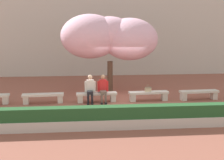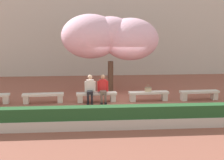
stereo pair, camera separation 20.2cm
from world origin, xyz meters
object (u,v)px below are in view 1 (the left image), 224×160
Objects in this scene: handbag at (148,89)px; stone_bench_center at (97,96)px; stone_bench_near_east at (149,94)px; stone_bench_east_end at (199,93)px; person_seated_right at (103,87)px; cherry_tree_main at (109,37)px; stone_bench_near_west at (43,97)px; person_seated_left at (90,88)px.

stone_bench_center is at bearing 179.83° from handbag.
stone_bench_center is 2.45m from handbag.
stone_bench_near_east and stone_bench_east_end have the same top height.
person_seated_right is (0.30, -0.05, 0.39)m from stone_bench_center.
stone_bench_near_east is at bearing 0.00° from stone_bench_center.
person_seated_right is 0.25× the size of cherry_tree_main.
stone_bench_near_west and stone_bench_near_east have the same top height.
person_seated_right is at bearing -178.76° from handbag.
stone_bench_near_west is 2.80m from person_seated_right.
stone_bench_east_end is 2.52m from handbag.
person_seated_left is at bearing -1.41° from stone_bench_near_west.
stone_bench_east_end is at bearing -29.79° from cherry_tree_main.
person_seated_left is at bearing 179.99° from person_seated_right.
person_seated_right reaches higher than stone_bench_center.
stone_bench_near_east is 0.37× the size of cherry_tree_main.
handbag reaches higher than stone_bench_near_east.
person_seated_left and person_seated_right have the same top height.
cherry_tree_main is at bearing 150.21° from stone_bench_east_end.
stone_bench_center is 1.48× the size of person_seated_right.
handbag is (-2.51, -0.01, 0.27)m from stone_bench_east_end.
stone_bench_center and stone_bench_east_end have the same top height.
cherry_tree_main is at bearing 78.42° from person_seated_right.
stone_bench_near_east is 1.00× the size of stone_bench_east_end.
handbag reaches higher than stone_bench_center.
handbag is at bearing -0.09° from stone_bench_near_west.
cherry_tree_main is (-1.68, 2.38, 2.62)m from stone_bench_near_east.
cherry_tree_main is (1.10, 2.43, 2.23)m from person_seated_left.
cherry_tree_main reaches higher than stone_bench_near_east.
stone_bench_near_west and stone_bench_east_end have the same top height.
person_seated_right reaches higher than stone_bench_near_east.
handbag is 0.07× the size of cherry_tree_main.
person_seated_right reaches higher than handbag.
person_seated_left is 1.00× the size of person_seated_right.
person_seated_right is at bearing -179.34° from stone_bench_east_end.
stone_bench_near_east is 1.48× the size of person_seated_right.
stone_bench_near_east is (2.47, 0.00, 0.00)m from stone_bench_center.
stone_bench_center is 0.50m from person_seated_right.
handbag is (-0.04, -0.01, 0.27)m from stone_bench_near_east.
stone_bench_near_west is 5.64× the size of handbag.
person_seated_left is 3.48m from cherry_tree_main.
cherry_tree_main is (-4.15, 2.38, 2.62)m from stone_bench_east_end.
handbag is at bearing 1.24° from person_seated_right.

